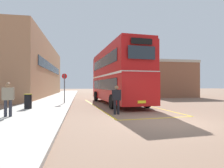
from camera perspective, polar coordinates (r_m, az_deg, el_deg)
name	(u,v)px	position (r m, az deg, el deg)	size (l,w,h in m)	color
ground_plane	(112,99)	(22.58, 0.00, -4.55)	(135.60, 135.60, 0.00)	#846651
sidewalk_left	(59,98)	(24.80, -15.97, -4.00)	(4.00, 57.60, 0.14)	#B2ADA3
brick_building_left	(30,70)	(30.48, -23.62, 3.87)	(6.12, 24.26, 7.77)	#AD7A56
depot_building_right	(156,80)	(32.04, 13.29, 1.18)	(6.53, 14.20, 5.02)	brown
double_decker_bus	(117,75)	(16.36, 1.51, 2.70)	(3.53, 10.81, 4.75)	black
single_deck_bus	(115,85)	(37.81, 0.89, -0.40)	(3.66, 9.36, 3.02)	black
pedestrian_boarding	(117,98)	(10.47, 1.39, -4.26)	(0.54, 0.29, 1.61)	black
pedestrian_waiting_near	(8,97)	(10.16, -29.16, -3.50)	(0.54, 0.29, 1.62)	#2D2D38
litter_bin	(28,101)	(13.10, -24.26, -4.80)	(0.48, 0.48, 0.94)	black
bus_stop_sign	(64,85)	(16.32, -14.32, -0.33)	(0.44, 0.08, 2.49)	#4C4C51
bay_marking_yellow	(123,106)	(14.53, 3.33, -6.82)	(5.34, 12.99, 0.01)	gold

